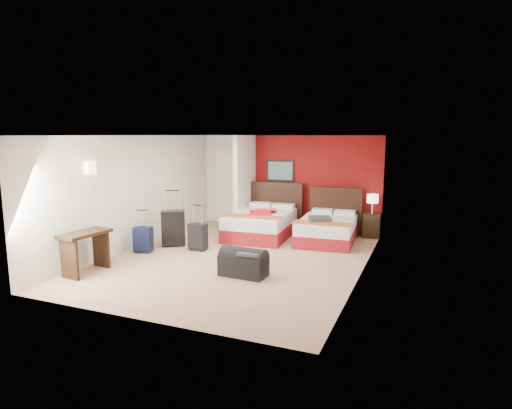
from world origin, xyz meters
The scene contains 17 objects.
ground centered at (0.00, 0.00, 0.00)m, with size 6.50×6.50×0.00m, color tan.
room_walls centered at (-1.40, 1.42, 1.26)m, with size 5.02×6.52×2.50m.
red_accent_panel centered at (0.75, 3.23, 1.25)m, with size 3.50×0.04×2.50m, color maroon.
partition_wall centered at (-1.00, 2.61, 1.25)m, with size 0.12×1.20×2.50m, color silver.
entry_door centered at (-1.75, 3.20, 1.02)m, with size 0.82×0.06×2.05m, color silver.
bed_left centered at (-0.26, 1.90, 0.30)m, with size 1.42×2.02×0.61m, color white.
bed_right centered at (1.37, 2.01, 0.27)m, with size 1.26×1.80×0.54m, color white.
red_suitcase_open centered at (-0.16, 1.80, 0.65)m, with size 0.52×0.72×0.09m, color red.
jacket_bundle centered at (1.27, 1.71, 0.60)m, with size 0.48×0.39×0.12m, color #39393E.
nightstand centered at (2.29, 2.93, 0.29)m, with size 0.42×0.42×0.59m, color black.
table_lamp centered at (2.29, 2.93, 0.83)m, with size 0.27×0.27×0.48m, color silver.
suitcase_black centered at (-1.79, 0.34, 0.39)m, with size 0.52×0.33×0.79m, color black.
suitcase_charcoal centered at (-1.08, 0.21, 0.28)m, with size 0.38×0.24×0.56m, color black.
suitcase_navy centered at (-2.08, -0.40, 0.26)m, with size 0.38×0.23×0.53m, color black.
duffel_bag centered at (0.55, -1.00, 0.21)m, with size 0.84×0.45×0.42m, color black.
jacket_draped centered at (0.70, -1.05, 0.45)m, with size 0.40×0.34×0.05m, color #3C3D42.
desk centered at (-2.19, -1.93, 0.38)m, with size 0.46×0.92×0.77m, color black.
Camera 1 is at (3.58, -7.80, 2.52)m, focal length 30.15 mm.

